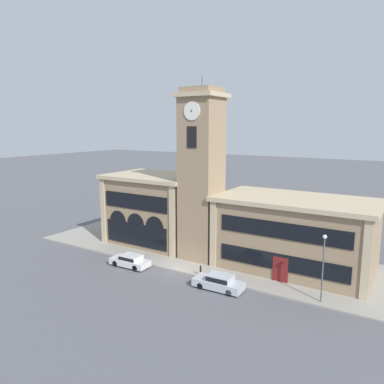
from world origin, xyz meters
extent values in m
plane|color=#56565B|center=(0.00, 0.00, 0.00)|extent=(300.00, 300.00, 0.00)
cube|color=gray|center=(0.00, 6.59, 0.07)|extent=(43.33, 13.17, 0.15)
cube|color=#937A5B|center=(0.00, 5.02, 8.91)|extent=(3.93, 3.93, 17.83)
cube|color=tan|center=(0.00, 5.02, 18.05)|extent=(4.63, 4.63, 0.45)
cube|color=#937A5B|center=(0.00, 5.02, 18.58)|extent=(3.62, 3.62, 0.60)
cylinder|color=#4C4C51|center=(0.00, 5.02, 19.48)|extent=(0.10, 0.10, 1.20)
cylinder|color=silver|center=(0.00, 3.01, 16.37)|extent=(1.91, 0.10, 1.91)
cylinder|color=black|center=(0.00, 2.94, 16.37)|extent=(0.15, 0.04, 0.15)
cylinder|color=silver|center=(-2.02, 5.02, 16.37)|extent=(0.10, 1.91, 1.91)
cylinder|color=black|center=(-2.09, 5.02, 16.37)|extent=(0.04, 0.15, 0.15)
cube|color=black|center=(0.00, 3.02, 13.72)|extent=(1.10, 0.10, 2.20)
cube|color=#937A5B|center=(-7.94, 7.11, 4.19)|extent=(11.35, 8.12, 8.37)
cube|color=tan|center=(-7.94, 7.11, 8.60)|extent=(12.05, 8.82, 0.45)
cube|color=tan|center=(-13.27, 3.00, 4.19)|extent=(0.70, 0.16, 8.37)
cube|color=tan|center=(-2.62, 3.00, 4.19)|extent=(0.70, 0.16, 8.37)
cube|color=black|center=(-7.94, 3.02, 6.03)|extent=(9.31, 0.10, 1.84)
cube|color=black|center=(-7.94, 3.02, 2.01)|extent=(9.08, 0.10, 2.68)
cylinder|color=black|center=(-10.78, 3.01, 3.35)|extent=(2.50, 0.06, 2.50)
cylinder|color=black|center=(-7.94, 3.01, 3.35)|extent=(2.50, 0.06, 2.50)
cylinder|color=black|center=(-5.10, 3.01, 3.35)|extent=(2.50, 0.06, 2.50)
cube|color=#937A5B|center=(9.97, 7.11, 3.60)|extent=(15.40, 8.12, 7.20)
cube|color=tan|center=(9.97, 7.11, 7.42)|extent=(16.10, 8.82, 0.45)
cube|color=tan|center=(2.62, 3.00, 3.60)|extent=(0.70, 0.16, 7.20)
cube|color=tan|center=(17.32, 3.00, 3.60)|extent=(0.70, 0.16, 7.20)
cube|color=black|center=(9.97, 3.02, 5.18)|extent=(12.63, 0.10, 1.58)
cube|color=maroon|center=(9.97, 3.01, 1.30)|extent=(1.50, 0.12, 2.59)
cube|color=black|center=(9.97, 3.02, 2.07)|extent=(12.63, 0.10, 1.61)
cube|color=silver|center=(-5.09, -1.38, 0.51)|extent=(4.42, 1.94, 0.65)
cube|color=silver|center=(-4.91, -1.37, 1.07)|extent=(2.14, 1.69, 0.47)
cube|color=black|center=(-4.91, -1.37, 1.07)|extent=(2.06, 1.73, 0.35)
cylinder|color=black|center=(-6.42, -2.21, 0.33)|extent=(0.67, 0.24, 0.66)
cylinder|color=black|center=(-6.46, -0.62, 0.33)|extent=(0.67, 0.24, 0.66)
cylinder|color=black|center=(-3.71, -2.13, 0.33)|extent=(0.67, 0.24, 0.66)
cylinder|color=black|center=(-3.76, -0.54, 0.33)|extent=(0.67, 0.24, 0.66)
cube|color=#B2B7C1|center=(5.62, -1.38, 0.52)|extent=(4.72, 1.96, 0.71)
cube|color=#B2B7C1|center=(5.80, -1.37, 1.16)|extent=(2.29, 1.71, 0.56)
cube|color=black|center=(5.80, -1.37, 1.16)|extent=(2.20, 1.74, 0.42)
cylinder|color=black|center=(4.19, -2.22, 0.30)|extent=(0.61, 0.24, 0.60)
cylinder|color=black|center=(4.15, -0.62, 0.30)|extent=(0.61, 0.24, 0.60)
cylinder|color=black|center=(7.09, -2.14, 0.30)|extent=(0.61, 0.24, 0.60)
cylinder|color=black|center=(7.04, -0.53, 0.30)|extent=(0.61, 0.24, 0.60)
cylinder|color=#4C4C51|center=(14.31, 0.79, 2.91)|extent=(0.12, 0.12, 5.52)
sphere|color=silver|center=(14.31, 0.79, 5.85)|extent=(0.36, 0.36, 0.36)
cylinder|color=black|center=(2.78, 0.21, 0.60)|extent=(0.18, 0.18, 0.90)
sphere|color=black|center=(2.78, 0.21, 1.13)|extent=(0.16, 0.16, 0.16)
camera|label=1|loc=(20.75, -30.15, 14.82)|focal=35.00mm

